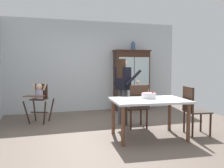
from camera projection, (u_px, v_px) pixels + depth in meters
The scene contains 10 objects.
ground_plane at pixel (124, 132), 5.18m from camera, with size 6.24×6.24×0.00m, color #66564C.
wall_back at pixel (94, 66), 7.57m from camera, with size 5.32×0.06×2.70m, color silver.
china_cabinet at pixel (132, 80), 7.69m from camera, with size 1.11×0.48×1.84m.
ceramic_vase at pixel (133, 46), 7.63m from camera, with size 0.13×0.13×0.27m.
high_chair_with_toddler at pixel (39, 96), 5.95m from camera, with size 0.76×0.83×0.95m.
adult_person at pixel (123, 83), 5.77m from camera, with size 0.63×0.62×1.53m.
dining_table at pixel (149, 104), 4.74m from camera, with size 1.49×1.11×0.74m.
birthday_cake at pixel (149, 96), 4.84m from camera, with size 0.28×0.28×0.19m.
dining_chair_far_side at pixel (138, 103), 5.44m from camera, with size 0.47×0.47×0.96m.
dining_chair_right_end at pixel (193, 107), 4.94m from camera, with size 0.50×0.50×0.96m.
Camera 1 is at (-1.78, -4.76, 1.41)m, focal length 39.88 mm.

